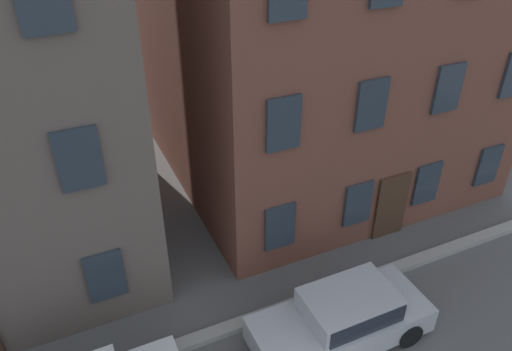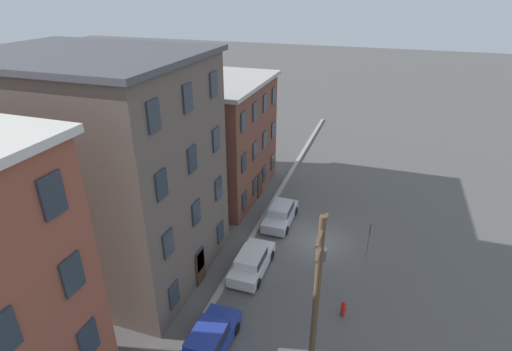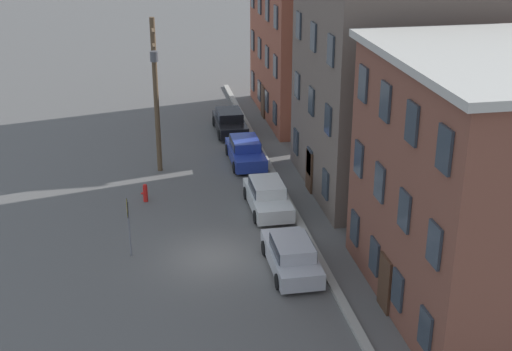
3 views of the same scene
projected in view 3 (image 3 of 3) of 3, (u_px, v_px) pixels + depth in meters
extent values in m
plane|color=#565451|center=(213.00, 258.00, 31.07)|extent=(200.00, 200.00, 0.00)
cube|color=#9E998E|center=(313.00, 247.00, 31.78)|extent=(56.00, 0.36, 0.16)
cube|color=brown|center=(336.00, 27.00, 48.41)|extent=(10.89, 9.97, 12.20)
cube|color=#2D3842|center=(253.00, 81.00, 53.04)|extent=(0.90, 0.10, 1.40)
cube|color=#2D3842|center=(253.00, 40.00, 51.88)|extent=(0.90, 0.10, 1.40)
cube|color=#2D3842|center=(259.00, 91.00, 50.56)|extent=(0.90, 0.10, 1.40)
cube|color=#2D3842|center=(259.00, 48.00, 49.40)|extent=(0.90, 0.10, 1.40)
cube|color=#2D3842|center=(259.00, 3.00, 48.25)|extent=(0.90, 0.10, 1.40)
cube|color=#2D3842|center=(267.00, 101.00, 48.08)|extent=(0.90, 0.10, 1.40)
cube|color=#2D3842|center=(267.00, 57.00, 46.92)|extent=(0.90, 0.10, 1.40)
cube|color=#2D3842|center=(267.00, 10.00, 45.77)|extent=(0.90, 0.10, 1.40)
cube|color=#2D3842|center=(275.00, 113.00, 45.60)|extent=(0.90, 0.10, 1.40)
cube|color=#2D3842|center=(275.00, 66.00, 44.44)|extent=(0.90, 0.10, 1.40)
cube|color=#2D3842|center=(276.00, 17.00, 43.29)|extent=(0.90, 0.10, 1.40)
cube|color=#472D1E|center=(263.00, 102.00, 49.48)|extent=(1.10, 0.10, 2.20)
cube|color=#66564C|center=(427.00, 64.00, 36.45)|extent=(9.37, 11.95, 13.09)
cube|color=#2D3842|center=(296.00, 142.00, 40.16)|extent=(0.90, 0.10, 1.40)
cube|color=#2D3842|center=(297.00, 85.00, 38.92)|extent=(0.90, 0.10, 1.40)
cube|color=#2D3842|center=(299.00, 25.00, 37.68)|extent=(0.90, 0.10, 1.40)
cube|color=#2D3842|center=(309.00, 161.00, 37.32)|extent=(0.90, 0.10, 1.40)
cube|color=#2D3842|center=(311.00, 101.00, 36.08)|extent=(0.90, 0.10, 1.40)
cube|color=#2D3842|center=(313.00, 37.00, 34.84)|extent=(0.90, 0.10, 1.40)
cube|color=#2D3842|center=(325.00, 184.00, 34.47)|extent=(0.90, 0.10, 1.40)
cube|color=#2D3842|center=(328.00, 120.00, 33.23)|extent=(0.90, 0.10, 1.40)
cube|color=#2D3842|center=(331.00, 50.00, 31.99)|extent=(0.90, 0.10, 1.40)
cube|color=#472D1E|center=(309.00, 171.00, 37.52)|extent=(1.10, 0.10, 2.20)
cube|color=#2D3842|center=(355.00, 228.00, 30.22)|extent=(0.90, 0.10, 1.40)
cube|color=#2D3842|center=(359.00, 159.00, 29.03)|extent=(0.90, 0.10, 1.40)
cube|color=#2D3842|center=(363.00, 84.00, 27.84)|extent=(0.90, 0.10, 1.40)
cube|color=#2D3842|center=(374.00, 256.00, 27.92)|extent=(0.90, 0.10, 1.40)
cube|color=#2D3842|center=(380.00, 182.00, 26.72)|extent=(0.90, 0.10, 1.40)
cube|color=#2D3842|center=(385.00, 102.00, 25.53)|extent=(0.90, 0.10, 1.40)
cube|color=#2D3842|center=(397.00, 290.00, 25.61)|extent=(0.90, 0.10, 1.40)
cube|color=#2D3842|center=(404.00, 211.00, 24.41)|extent=(0.90, 0.10, 1.40)
cube|color=#2D3842|center=(412.00, 123.00, 23.22)|extent=(0.90, 0.10, 1.40)
cube|color=#2D3842|center=(425.00, 330.00, 23.30)|extent=(0.90, 0.10, 1.40)
cube|color=#2D3842|center=(434.00, 245.00, 22.10)|extent=(0.90, 0.10, 1.40)
cube|color=#2D3842|center=(444.00, 150.00, 20.91)|extent=(0.90, 0.10, 1.40)
cube|color=#472D1E|center=(384.00, 283.00, 26.94)|extent=(1.10, 0.10, 2.20)
cube|color=black|center=(230.00, 124.00, 46.59)|extent=(4.40, 1.80, 0.70)
cube|color=black|center=(229.00, 114.00, 46.54)|extent=(2.20, 1.51, 0.55)
cube|color=#1E232D|center=(229.00, 114.00, 46.54)|extent=(2.02, 1.58, 0.48)
cylinder|color=black|center=(246.00, 134.00, 45.49)|extent=(0.66, 0.22, 0.66)
cylinder|color=black|center=(220.00, 135.00, 45.21)|extent=(0.66, 0.22, 0.66)
cylinder|color=black|center=(239.00, 120.00, 48.13)|extent=(0.66, 0.22, 0.66)
cylinder|color=black|center=(214.00, 121.00, 47.85)|extent=(0.66, 0.22, 0.66)
cube|color=#233899|center=(246.00, 154.00, 41.45)|extent=(4.40, 1.80, 0.70)
cube|color=#233899|center=(245.00, 143.00, 41.40)|extent=(2.20, 1.51, 0.55)
cube|color=#1E232D|center=(245.00, 143.00, 41.40)|extent=(2.02, 1.58, 0.48)
cylinder|color=black|center=(265.00, 165.00, 40.35)|extent=(0.66, 0.22, 0.66)
cylinder|color=black|center=(235.00, 167.00, 40.07)|extent=(0.66, 0.22, 0.66)
cylinder|color=black|center=(256.00, 148.00, 42.99)|extent=(0.66, 0.22, 0.66)
cylinder|color=black|center=(228.00, 150.00, 42.71)|extent=(0.66, 0.22, 0.66)
cube|color=silver|center=(268.00, 200.00, 35.49)|extent=(4.40, 1.80, 0.70)
cube|color=silver|center=(267.00, 187.00, 35.43)|extent=(2.20, 1.51, 0.55)
cube|color=#1E232D|center=(267.00, 187.00, 35.43)|extent=(2.02, 1.58, 0.48)
cylinder|color=black|center=(291.00, 214.00, 34.38)|extent=(0.66, 0.22, 0.66)
cylinder|color=black|center=(256.00, 217.00, 34.10)|extent=(0.66, 0.22, 0.66)
cylinder|color=black|center=(279.00, 191.00, 37.02)|extent=(0.66, 0.22, 0.66)
cylinder|color=black|center=(246.00, 193.00, 36.74)|extent=(0.66, 0.22, 0.66)
cube|color=#B7B7BC|center=(291.00, 258.00, 29.93)|extent=(4.40, 1.80, 0.70)
cube|color=#B7B7BC|center=(293.00, 247.00, 29.51)|extent=(2.20, 1.51, 0.55)
cube|color=#1E232D|center=(293.00, 247.00, 29.51)|extent=(2.02, 1.58, 0.48)
cylinder|color=black|center=(265.00, 248.00, 31.19)|extent=(0.66, 0.22, 0.66)
cylinder|color=black|center=(303.00, 245.00, 31.47)|extent=(0.66, 0.22, 0.66)
cylinder|color=black|center=(279.00, 282.00, 28.55)|extent=(0.66, 0.22, 0.66)
cylinder|color=black|center=(320.00, 278.00, 28.83)|extent=(0.66, 0.22, 0.66)
cylinder|color=slate|center=(130.00, 229.00, 30.74)|extent=(0.08, 0.08, 2.60)
cube|color=yellow|center=(127.00, 208.00, 30.36)|extent=(0.89, 0.03, 0.89)
cube|color=black|center=(127.00, 208.00, 30.36)|extent=(0.97, 0.02, 0.97)
cylinder|color=brown|center=(156.00, 97.00, 38.93)|extent=(0.28, 0.28, 8.64)
cube|color=brown|center=(152.00, 29.00, 37.52)|extent=(2.40, 0.12, 0.12)
cube|color=brown|center=(153.00, 44.00, 37.82)|extent=(2.00, 0.12, 0.12)
cylinder|color=#515156|center=(154.00, 56.00, 37.73)|extent=(0.44, 0.44, 0.55)
cylinder|color=red|center=(145.00, 194.00, 36.44)|extent=(0.24, 0.24, 0.80)
sphere|color=red|center=(145.00, 186.00, 36.27)|extent=(0.22, 0.22, 0.22)
cylinder|color=red|center=(142.00, 193.00, 36.39)|extent=(0.10, 0.12, 0.10)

